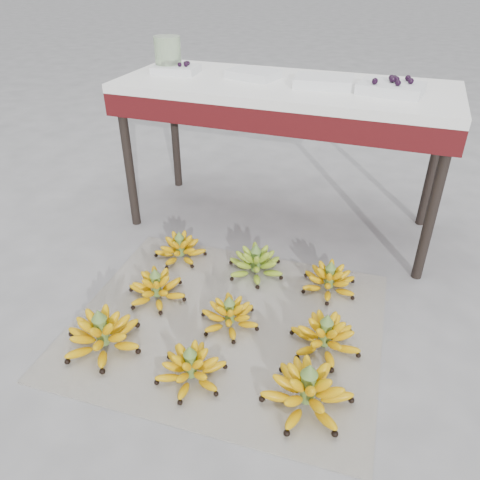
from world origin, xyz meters
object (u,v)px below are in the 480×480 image
(bunch_back_right, at_px, (329,280))
(tray_left, at_px, (253,74))
(vendor_table, at_px, (284,101))
(bunch_front_right, at_px, (307,391))
(bunch_mid_right, at_px, (325,336))
(bunch_mid_left, at_px, (157,288))
(bunch_front_left, at_px, (102,334))
(tray_far_left, at_px, (176,69))
(bunch_back_center, at_px, (256,264))
(tray_far_right, at_px, (391,88))
(bunch_back_left, at_px, (180,249))
(bunch_mid_center, at_px, (230,315))
(glass_jar, at_px, (168,54))
(tray_right, at_px, (324,81))
(bunch_front_center, at_px, (191,367))
(newspaper_mat, at_px, (227,323))

(bunch_back_right, distance_m, tray_left, 1.09)
(bunch_back_right, relative_size, vendor_table, 0.20)
(bunch_front_right, bearing_deg, bunch_mid_right, 100.11)
(bunch_mid_left, height_order, vendor_table, vendor_table)
(bunch_front_left, bearing_deg, tray_far_left, 121.29)
(bunch_back_center, bearing_deg, tray_left, 134.70)
(bunch_front_left, xyz_separation_m, vendor_table, (0.37, 1.18, 0.62))
(tray_far_right, bearing_deg, bunch_front_right, -93.05)
(bunch_front_right, bearing_deg, tray_far_left, 141.84)
(bunch_back_right, bearing_deg, tray_left, 114.15)
(tray_far_left, bearing_deg, bunch_back_left, -66.97)
(bunch_mid_center, bearing_deg, bunch_mid_left, -175.75)
(bunch_mid_right, height_order, glass_jar, glass_jar)
(vendor_table, distance_m, tray_far_right, 0.51)
(bunch_front_left, xyz_separation_m, tray_far_left, (-0.21, 1.19, 0.73))
(glass_jar, bearing_deg, bunch_front_left, -77.51)
(bunch_back_left, bearing_deg, tray_left, 51.38)
(bunch_mid_center, xyz_separation_m, bunch_back_right, (0.34, 0.37, 0.00))
(tray_right, bearing_deg, bunch_back_center, -106.89)
(bunch_back_right, bearing_deg, bunch_back_center, 158.05)
(tray_far_left, bearing_deg, glass_jar, 155.65)
(bunch_front_center, distance_m, bunch_mid_center, 0.31)
(bunch_front_left, relative_size, bunch_back_right, 1.20)
(newspaper_mat, bearing_deg, tray_left, 102.51)
(bunch_mid_left, relative_size, bunch_back_right, 0.81)
(bunch_back_left, distance_m, tray_left, 0.95)
(bunch_front_left, bearing_deg, tray_right, 85.54)
(bunch_mid_center, height_order, bunch_back_right, bunch_back_right)
(vendor_table, bearing_deg, bunch_front_center, -89.25)
(newspaper_mat, height_order, vendor_table, vendor_table)
(tray_left, relative_size, tray_far_right, 0.92)
(bunch_mid_right, bearing_deg, tray_far_right, 104.65)
(bunch_mid_left, relative_size, tray_far_right, 0.89)
(bunch_front_right, distance_m, bunch_mid_left, 0.83)
(bunch_back_center, height_order, tray_right, tray_right)
(bunch_front_left, height_order, tray_left, tray_left)
(bunch_back_right, xyz_separation_m, vendor_table, (-0.39, 0.52, 0.63))
(newspaper_mat, height_order, tray_far_right, tray_far_right)
(bunch_front_right, relative_size, bunch_back_center, 1.01)
(bunch_mid_left, bearing_deg, bunch_front_right, -23.12)
(bunch_front_left, bearing_deg, tray_far_right, 74.00)
(bunch_front_center, relative_size, bunch_back_center, 0.92)
(newspaper_mat, relative_size, tray_far_right, 4.18)
(bunch_front_right, distance_m, tray_right, 1.41)
(bunch_front_left, xyz_separation_m, bunch_mid_left, (0.05, 0.34, -0.01))
(tray_right, relative_size, tray_far_right, 0.97)
(tray_right, height_order, glass_jar, glass_jar)
(bunch_front_center, xyz_separation_m, bunch_back_left, (-0.38, 0.69, -0.00))
(bunch_front_center, bearing_deg, bunch_mid_left, 112.29)
(tray_far_left, bearing_deg, bunch_front_center, -63.62)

